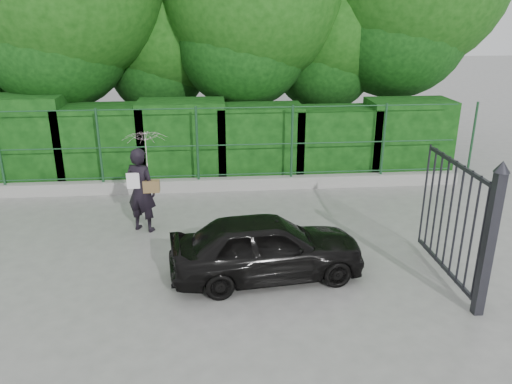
{
  "coord_description": "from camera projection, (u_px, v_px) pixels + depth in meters",
  "views": [
    {
      "loc": [
        0.77,
        -7.21,
        4.25
      ],
      "look_at": [
        1.53,
        1.3,
        1.1
      ],
      "focal_mm": 35.0,
      "sensor_mm": 36.0,
      "label": 1
    }
  ],
  "objects": [
    {
      "name": "ground",
      "position": [
        170.0,
        285.0,
        8.14
      ],
      "size": [
        80.0,
        80.0,
        0.0
      ],
      "primitive_type": "plane",
      "color": "gray"
    },
    {
      "name": "kerb",
      "position": [
        183.0,
        185.0,
        12.3
      ],
      "size": [
        14.0,
        0.25,
        0.3
      ],
      "primitive_type": "cube",
      "color": "#9E9E99",
      "rests_on": "ground"
    },
    {
      "name": "fence",
      "position": [
        190.0,
        144.0,
        11.95
      ],
      "size": [
        14.13,
        0.06,
        1.8
      ],
      "color": "#1A4425",
      "rests_on": "kerb"
    },
    {
      "name": "hedge",
      "position": [
        177.0,
        141.0,
        12.92
      ],
      "size": [
        14.2,
        1.2,
        2.25
      ],
      "color": "black",
      "rests_on": "ground"
    },
    {
      "name": "gate",
      "position": [
        472.0,
        227.0,
        7.44
      ],
      "size": [
        0.22,
        2.33,
        2.36
      ],
      "color": "#25252B",
      "rests_on": "ground"
    },
    {
      "name": "woman",
      "position": [
        144.0,
        168.0,
        9.78
      ],
      "size": [
        0.95,
        0.88,
        2.04
      ],
      "color": "black",
      "rests_on": "ground"
    },
    {
      "name": "car",
      "position": [
        267.0,
        246.0,
        8.25
      ],
      "size": [
        3.33,
        1.64,
        1.09
      ],
      "primitive_type": "imported",
      "rotation": [
        0.0,
        0.0,
        1.68
      ],
      "color": "black",
      "rests_on": "ground"
    }
  ]
}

